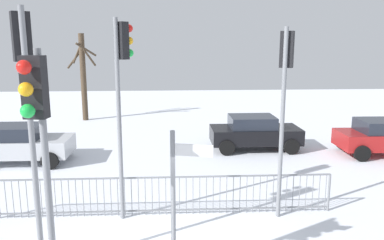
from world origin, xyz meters
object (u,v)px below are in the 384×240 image
traffic_light_rear_right (122,75)px  traffic_light_mid_left (26,83)px  bare_tree_left (83,74)px  direction_sign_post (176,199)px  traffic_light_foreground_left (285,81)px  traffic_light_foreground_right (39,131)px  car_black_near (254,132)px  car_red_trailing (384,137)px  car_silver_far (19,143)px

traffic_light_rear_right → traffic_light_mid_left: 2.71m
bare_tree_left → direction_sign_post: bearing=-72.4°
traffic_light_foreground_left → traffic_light_mid_left: size_ratio=0.95×
traffic_light_foreground_right → bare_tree_left: size_ratio=0.88×
traffic_light_foreground_right → car_black_near: size_ratio=1.17×
direction_sign_post → car_red_trailing: direction_sign_post is taller
traffic_light_rear_right → car_black_near: (4.82, 6.29, -2.98)m
traffic_light_rear_right → car_red_trailing: 11.61m
traffic_light_rear_right → traffic_light_foreground_right: size_ratio=1.15×
direction_sign_post → car_silver_far: direction_sign_post is taller
traffic_light_foreground_left → traffic_light_rear_right: bearing=-154.3°
traffic_light_foreground_right → traffic_light_mid_left: bearing=-58.6°
bare_tree_left → car_black_near: bearing=-38.9°
direction_sign_post → car_black_near: 9.86m
car_red_trailing → bare_tree_left: bare_tree_left is taller
traffic_light_mid_left → traffic_light_rear_right: bearing=25.9°
traffic_light_mid_left → car_silver_far: (-3.07, 7.20, -3.02)m
traffic_light_mid_left → car_red_trailing: 13.99m
car_black_near → car_silver_far: (-9.41, -1.33, 0.00)m
car_silver_far → bare_tree_left: (0.73, 8.34, 1.96)m
traffic_light_rear_right → car_silver_far: traffic_light_rear_right is taller
car_black_near → bare_tree_left: bare_tree_left is taller
traffic_light_rear_right → car_red_trailing: size_ratio=1.34×
traffic_light_rear_right → car_black_near: traffic_light_rear_right is taller
car_black_near → car_red_trailing: bearing=-12.4°
traffic_light_foreground_left → car_silver_far: size_ratio=1.29×
car_silver_far → traffic_light_foreground_left: bearing=-29.9°
car_red_trailing → traffic_light_foreground_right: bearing=-138.3°
traffic_light_foreground_right → direction_sign_post: 2.82m
car_black_near → traffic_light_rear_right: bearing=-127.3°
traffic_light_mid_left → direction_sign_post: bearing=-42.5°
traffic_light_mid_left → car_silver_far: traffic_light_mid_left is taller
traffic_light_mid_left → bare_tree_left: (-2.34, 15.54, -1.06)m
car_red_trailing → bare_tree_left: (-13.84, 8.16, 1.96)m
traffic_light_foreground_left → direction_sign_post: traffic_light_foreground_left is taller
car_red_trailing → traffic_light_rear_right: bearing=-151.4°
traffic_light_rear_right → direction_sign_post: size_ratio=1.72×
traffic_light_foreground_right → car_black_near: bearing=-110.7°
traffic_light_foreground_left → traffic_light_rear_right: traffic_light_rear_right is taller
traffic_light_foreground_left → car_red_trailing: size_ratio=1.28×
traffic_light_foreground_left → car_red_trailing: 8.39m
traffic_light_mid_left → direction_sign_post: size_ratio=1.74×
traffic_light_foreground_right → direction_sign_post: traffic_light_foreground_right is taller
car_black_near → bare_tree_left: (-8.68, 7.01, 1.96)m
traffic_light_foreground_left → car_silver_far: bearing=177.0°
direction_sign_post → car_silver_far: (-5.87, 7.82, -0.91)m
traffic_light_foreground_right → traffic_light_mid_left: traffic_light_mid_left is taller
car_black_near → car_red_trailing: size_ratio=0.99×
bare_tree_left → traffic_light_mid_left: bearing=-81.4°
traffic_light_mid_left → car_silver_far: bearing=83.1°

